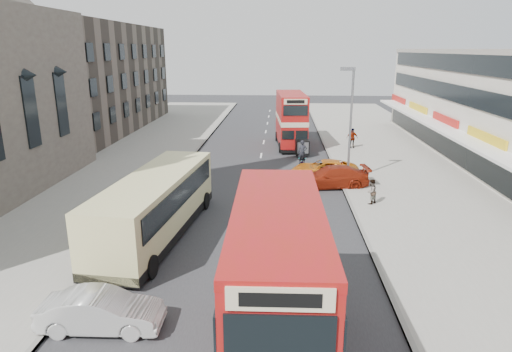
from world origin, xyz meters
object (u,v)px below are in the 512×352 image
at_px(cyclist, 302,159).
at_px(pedestrian_far, 352,138).
at_px(coach, 156,203).
at_px(bus_main, 277,293).
at_px(car_right_a, 331,177).
at_px(pedestrian_near, 371,192).
at_px(car_right_b, 324,169).
at_px(bus_second, 291,120).
at_px(car_left_front, 101,311).
at_px(street_lamp, 350,116).

bearing_deg(cyclist, pedestrian_far, 60.08).
bearing_deg(coach, bus_main, -51.44).
xyz_separation_m(coach, car_right_a, (9.82, 8.85, -1.00)).
bearing_deg(pedestrian_near, car_right_b, -111.48).
bearing_deg(pedestrian_near, bus_main, 26.83).
xyz_separation_m(car_right_b, pedestrian_near, (2.29, -5.96, 0.25)).
bearing_deg(pedestrian_far, bus_second, 163.09).
bearing_deg(cyclist, car_right_b, -56.31).
height_order(bus_main, car_left_front, bus_main).
bearing_deg(street_lamp, bus_second, 107.27).
height_order(bus_second, pedestrian_near, bus_second).
bearing_deg(coach, street_lamp, 48.24).
bearing_deg(pedestrian_far, street_lamp, -107.20).
distance_m(bus_main, bus_second, 31.99).
relative_size(car_right_a, pedestrian_far, 2.74).
bearing_deg(bus_second, street_lamp, 103.12).
xyz_separation_m(coach, cyclist, (8.03, 13.80, -0.97)).
distance_m(street_lamp, bus_second, 12.92).
relative_size(bus_main, car_left_front, 2.18).
xyz_separation_m(bus_second, cyclist, (0.76, -8.45, -1.85)).
xyz_separation_m(car_right_a, pedestrian_near, (2.02, -3.72, 0.19)).
relative_size(street_lamp, coach, 0.71).
relative_size(street_lamp, car_right_a, 1.57).
distance_m(coach, cyclist, 16.00).
relative_size(car_left_front, car_right_b, 0.85).
height_order(bus_main, car_right_b, bus_main).
xyz_separation_m(coach, car_right_b, (9.55, 11.08, -1.06)).
bearing_deg(car_right_a, pedestrian_near, 21.57).
relative_size(bus_second, pedestrian_far, 4.86).
height_order(street_lamp, car_left_front, street_lamp).
bearing_deg(car_right_a, pedestrian_far, 158.25).
bearing_deg(car_left_front, pedestrian_far, -25.16).
relative_size(bus_second, car_right_a, 1.77).
bearing_deg(pedestrian_near, car_left_front, 5.97).
distance_m(car_right_a, cyclist, 5.27).
bearing_deg(bus_main, car_left_front, -17.25).
bearing_deg(bus_second, bus_main, 84.02).
relative_size(car_left_front, cyclist, 1.82).
distance_m(bus_main, pedestrian_far, 31.72).
relative_size(bus_second, pedestrian_near, 5.83).
distance_m(bus_second, car_left_front, 31.10).
relative_size(car_left_front, car_right_a, 0.81).
relative_size(pedestrian_near, pedestrian_far, 0.83).
height_order(car_right_b, cyclist, cyclist).
xyz_separation_m(bus_main, car_right_a, (3.58, 18.58, -1.88)).
distance_m(street_lamp, pedestrian_far, 11.90).
relative_size(street_lamp, pedestrian_near, 5.17).
bearing_deg(pedestrian_far, coach, -128.47).
relative_size(bus_second, car_right_b, 1.85).
distance_m(bus_second, car_right_b, 11.57).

